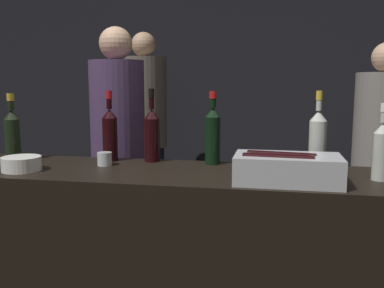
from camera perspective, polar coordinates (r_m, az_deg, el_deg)
The scene contains 14 objects.
wall_back_chalkboard at distance 4.32m, azimuth 6.40°, elevation 7.94°, with size 6.40×0.06×2.80m.
bar_counter at distance 2.05m, azimuth -0.15°, elevation -17.93°, with size 2.53×0.54×1.03m.
ice_bin_with_bottles at distance 1.71m, azimuth 12.39°, elevation -3.08°, with size 0.41×0.23×0.12m.
bowl_white at distance 2.05m, azimuth -21.79°, elevation -2.40°, with size 0.17×0.17×0.06m.
candle_votive at distance 2.06m, azimuth -11.58°, elevation -1.95°, with size 0.07×0.07×0.06m.
red_wine_bottle_tall at distance 2.17m, azimuth -10.89°, elevation 1.51°, with size 0.07×0.07×0.35m.
red_wine_bottle_black_foil at distance 2.12m, azimuth -5.37°, elevation 1.45°, with size 0.08×0.08×0.36m.
champagne_bottle at distance 2.33m, azimuth -22.82°, elevation 1.41°, with size 0.08×0.08×0.34m.
white_wine_bottle at distance 1.86m, azimuth 24.01°, elevation -0.60°, with size 0.07×0.07×0.31m.
red_wine_bottle_burgundy at distance 2.04m, azimuth 2.79°, elevation 1.45°, with size 0.07×0.07×0.35m.
rose_wine_bottle at distance 1.94m, azimuth 16.40°, elevation 0.59°, with size 0.07×0.07×0.35m.
person_in_hoodie at distance 2.83m, azimuth -9.79°, elevation -0.60°, with size 0.35×0.35×1.77m.
person_blond_tee at distance 3.78m, azimuth -6.30°, elevation 2.26°, with size 0.39×0.39×1.84m.
person_grey_polo at distance 3.38m, azimuth 23.91°, elevation -0.68°, with size 0.40×0.40×1.70m.
Camera 1 is at (0.36, -1.53, 1.42)m, focal length 40.00 mm.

